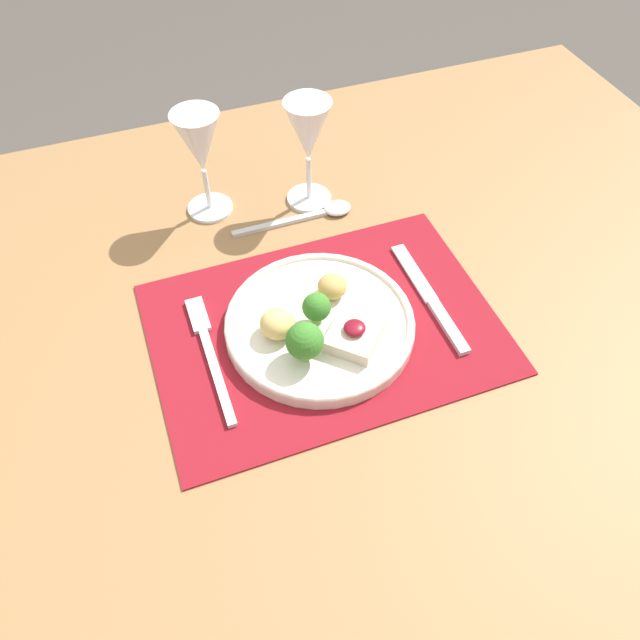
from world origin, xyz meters
TOP-DOWN VIEW (x-y plane):
  - ground_plane at (0.00, 0.00)m, footprint 8.00×8.00m
  - dining_table at (0.00, 0.00)m, footprint 1.53×1.14m
  - placemat at (0.00, 0.00)m, footprint 0.46×0.33m
  - dinner_plate at (-0.01, -0.00)m, footprint 0.26×0.26m
  - fork at (-0.16, 0.02)m, footprint 0.02×0.22m
  - knife at (0.16, -0.01)m, footprint 0.02×0.22m
  - spoon at (0.07, 0.22)m, footprint 0.20×0.04m
  - wine_glass_near at (0.07, 0.26)m, footprint 0.07×0.07m
  - wine_glass_far at (-0.09, 0.30)m, footprint 0.07×0.07m

SIDE VIEW (x-z plane):
  - ground_plane at x=0.00m, z-range 0.00..0.00m
  - dining_table at x=0.00m, z-range 0.31..1.08m
  - placemat at x=0.00m, z-range 0.78..0.78m
  - spoon at x=0.07m, z-range 0.78..0.79m
  - fork at x=-0.16m, z-range 0.78..0.79m
  - knife at x=0.16m, z-range 0.78..0.79m
  - dinner_plate at x=-0.01m, z-range 0.76..0.83m
  - wine_glass_far at x=-0.09m, z-range 0.81..0.98m
  - wine_glass_near at x=0.07m, z-range 0.81..0.99m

